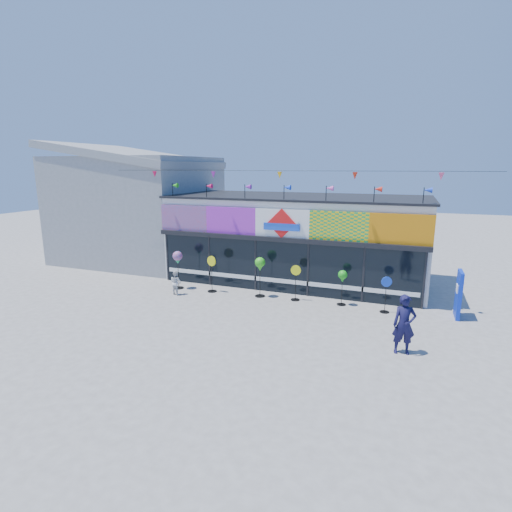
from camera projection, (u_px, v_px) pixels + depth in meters
The scene contains 12 objects.
ground at pixel (253, 319), 14.59m from camera, with size 80.00×80.00×0.00m, color slate.
kite_shop at pixel (297, 238), 19.56m from camera, with size 16.00×5.70×5.31m.
neighbour_building at pixel (139, 206), 23.73m from camera, with size 8.18×7.20×6.87m.
blue_sign at pixel (459, 294), 14.62m from camera, with size 0.16×0.88×1.76m.
spinner_0 at pixel (178, 259), 18.04m from camera, with size 0.44×0.44×1.74m.
spinner_1 at pixel (212, 273), 17.66m from camera, with size 0.46×0.42×1.63m.
spinner_2 at pixel (260, 265), 16.89m from camera, with size 0.44×0.44×1.73m.
spinner_3 at pixel (296, 282), 16.54m from camera, with size 0.42×0.38×1.50m.
spinner_4 at pixel (343, 277), 15.88m from camera, with size 0.36×0.36×1.44m.
spinner_5 at pixel (386, 294), 15.15m from camera, with size 0.39×0.36×1.41m.
adult_man at pixel (404, 325), 11.77m from camera, with size 0.66×0.43×1.81m, color #131136.
child at pixel (176, 282), 17.37m from camera, with size 0.52×0.30×1.07m, color silver.
Camera 1 is at (4.95, -12.80, 5.46)m, focal length 28.00 mm.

